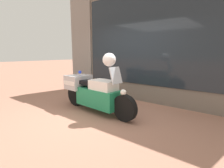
# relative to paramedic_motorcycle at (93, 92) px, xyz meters

# --- Properties ---
(ground_plane) EXTENTS (60.00, 60.00, 0.00)m
(ground_plane) POSITION_rel_paramedic_motorcycle_xyz_m (0.31, -0.18, -0.52)
(ground_plane) COLOR #9E6B56
(shop_building) EXTENTS (6.12, 0.55, 3.75)m
(shop_building) POSITION_rel_paramedic_motorcycle_xyz_m (-0.15, 1.82, 1.37)
(shop_building) COLOR #6B6056
(shop_building) RESTS_ON ground
(window_display) EXTENTS (4.58, 0.30, 2.10)m
(window_display) POSITION_rel_paramedic_motorcycle_xyz_m (0.78, 1.85, -0.02)
(window_display) COLOR slate
(window_display) RESTS_ON ground
(paramedic_motorcycle) EXTENTS (2.41, 0.65, 1.20)m
(paramedic_motorcycle) POSITION_rel_paramedic_motorcycle_xyz_m (0.00, 0.00, 0.00)
(paramedic_motorcycle) COLOR black
(paramedic_motorcycle) RESTS_ON ground
(white_helmet) EXTENTS (0.31, 0.31, 0.31)m
(white_helmet) POSITION_rel_paramedic_motorcycle_xyz_m (0.59, -0.04, 0.84)
(white_helmet) COLOR white
(white_helmet) RESTS_ON paramedic_motorcycle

